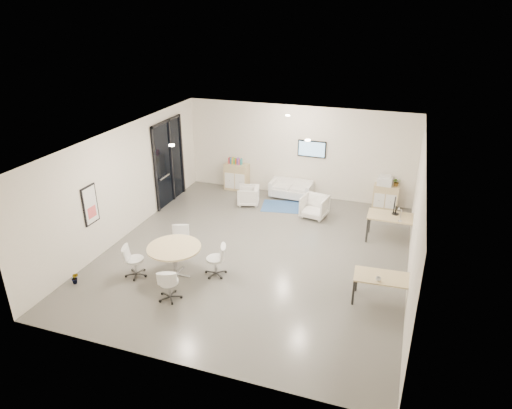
{
  "coord_description": "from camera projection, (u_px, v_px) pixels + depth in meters",
  "views": [
    {
      "loc": [
        3.55,
        -10.38,
        6.3
      ],
      "look_at": [
        -0.13,
        0.4,
        1.27
      ],
      "focal_mm": 32.0,
      "sensor_mm": 36.0,
      "label": 1
    }
  ],
  "objects": [
    {
      "name": "ceiling_spots",
      "position": [
        259.0,
        132.0,
        12.08
      ],
      "size": [
        3.14,
        4.14,
        0.03
      ],
      "color": "#FFEAC6",
      "rests_on": "room_shell"
    },
    {
      "name": "sideboard_right",
      "position": [
        386.0,
        197.0,
        15.2
      ],
      "size": [
        0.81,
        0.4,
        0.81
      ],
      "color": "tan",
      "rests_on": "room_shell"
    },
    {
      "name": "wall_tv",
      "position": [
        312.0,
        149.0,
        15.59
      ],
      "size": [
        0.98,
        0.06,
        0.58
      ],
      "color": "black",
      "rests_on": "room_shell"
    },
    {
      "name": "printer",
      "position": [
        385.0,
        181.0,
        14.99
      ],
      "size": [
        0.51,
        0.43,
        0.33
      ],
      "rotation": [
        0.0,
        0.0,
        -0.09
      ],
      "color": "white",
      "rests_on": "sideboard_right"
    },
    {
      "name": "sideboard_left",
      "position": [
        237.0,
        177.0,
        16.71
      ],
      "size": [
        0.87,
        0.45,
        0.98
      ],
      "color": "tan",
      "rests_on": "room_shell"
    },
    {
      "name": "desk_rear",
      "position": [
        395.0,
        219.0,
        12.95
      ],
      "size": [
        1.5,
        0.75,
        0.78
      ],
      "rotation": [
        0.0,
        0.0,
        -0.0
      ],
      "color": "tan",
      "rests_on": "room_shell"
    },
    {
      "name": "plant_cabinet",
      "position": [
        397.0,
        183.0,
        14.92
      ],
      "size": [
        0.34,
        0.35,
        0.22
      ],
      "primitive_type": "imported",
      "rotation": [
        0.0,
        0.0,
        0.36
      ],
      "color": "#3F7F3F",
      "rests_on": "sideboard_right"
    },
    {
      "name": "artwork",
      "position": [
        90.0,
        205.0,
        11.75
      ],
      "size": [
        0.05,
        0.54,
        1.04
      ],
      "color": "black",
      "rests_on": "room_shell"
    },
    {
      "name": "monitor",
      "position": [
        395.0,
        206.0,
        12.96
      ],
      "size": [
        0.2,
        0.5,
        0.44
      ],
      "color": "black",
      "rests_on": "desk_rear"
    },
    {
      "name": "armchair_right",
      "position": [
        314.0,
        206.0,
        14.56
      ],
      "size": [
        0.87,
        0.83,
        0.79
      ],
      "primitive_type": "imported",
      "rotation": [
        0.0,
        0.0,
        -0.17
      ],
      "color": "white",
      "rests_on": "room_shell"
    },
    {
      "name": "desk_front",
      "position": [
        384.0,
        279.0,
        10.24
      ],
      "size": [
        1.37,
        0.74,
        0.69
      ],
      "rotation": [
        0.0,
        0.0,
        0.06
      ],
      "color": "tan",
      "rests_on": "room_shell"
    },
    {
      "name": "books",
      "position": [
        235.0,
        161.0,
        16.49
      ],
      "size": [
        0.5,
        0.14,
        0.22
      ],
      "color": "red",
      "rests_on": "sideboard_left"
    },
    {
      "name": "plant_floor",
      "position": [
        76.0,
        281.0,
        11.17
      ],
      "size": [
        0.26,
        0.35,
        0.14
      ],
      "primitive_type": "imported",
      "rotation": [
        0.0,
        0.0,
        0.31
      ],
      "color": "#3F7F3F",
      "rests_on": "room_shell"
    },
    {
      "name": "meeting_chairs",
      "position": [
        175.0,
        261.0,
        11.39
      ],
      "size": [
        2.63,
        2.63,
        0.82
      ],
      "color": "white",
      "rests_on": "room_shell"
    },
    {
      "name": "round_table",
      "position": [
        174.0,
        250.0,
        11.26
      ],
      "size": [
        1.34,
        1.34,
        0.81
      ],
      "color": "tan",
      "rests_on": "room_shell"
    },
    {
      "name": "room_shell",
      "position": [
        256.0,
        200.0,
        11.94
      ],
      "size": [
        9.6,
        10.6,
        4.8
      ],
      "color": "#5D5B54",
      "rests_on": "ground"
    },
    {
      "name": "blue_rug",
      "position": [
        285.0,
        207.0,
        15.43
      ],
      "size": [
        1.67,
        1.26,
        0.01
      ],
      "primitive_type": "cube",
      "rotation": [
        0.0,
        0.0,
        0.17
      ],
      "color": "navy",
      "rests_on": "room_shell"
    },
    {
      "name": "cup",
      "position": [
        378.0,
        279.0,
        10.04
      ],
      "size": [
        0.12,
        0.1,
        0.11
      ],
      "primitive_type": "imported",
      "rotation": [
        0.0,
        0.0,
        -0.14
      ],
      "color": "white",
      "rests_on": "desk_front"
    },
    {
      "name": "loveseat",
      "position": [
        291.0,
        190.0,
        16.07
      ],
      "size": [
        1.47,
        0.78,
        0.54
      ],
      "rotation": [
        0.0,
        0.0,
        -0.04
      ],
      "color": "white",
      "rests_on": "room_shell"
    },
    {
      "name": "armchair_left",
      "position": [
        248.0,
        195.0,
        15.49
      ],
      "size": [
        0.8,
        0.83,
        0.71
      ],
      "primitive_type": "imported",
      "rotation": [
        0.0,
        0.0,
        -1.31
      ],
      "color": "white",
      "rests_on": "room_shell"
    },
    {
      "name": "glass_door",
      "position": [
        169.0,
        160.0,
        15.32
      ],
      "size": [
        0.09,
        1.9,
        2.85
      ],
      "color": "black",
      "rests_on": "room_shell"
    }
  ]
}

